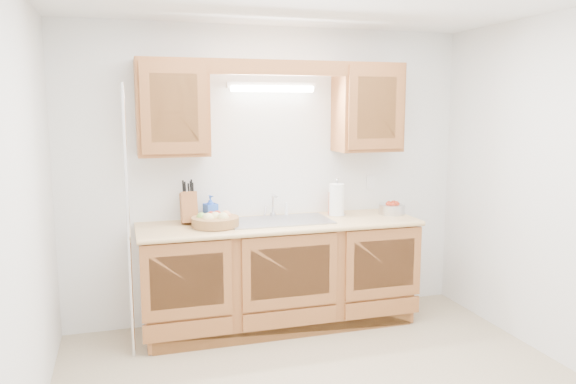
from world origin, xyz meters
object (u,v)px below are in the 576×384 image
object	(u,v)px
paper_towel	(337,200)
apple_bowl	(392,208)
fruit_basket	(215,220)
knife_block	(189,207)

from	to	relation	value
paper_towel	apple_bowl	xyz separation A→B (m)	(0.49, -0.07, -0.09)
fruit_basket	knife_block	xyz separation A→B (m)	(-0.18, 0.20, 0.08)
knife_block	paper_towel	world-z (taller)	knife_block
knife_block	paper_towel	distance (m)	1.26
fruit_basket	paper_towel	xyz separation A→B (m)	(1.08, 0.14, 0.09)
apple_bowl	knife_block	bearing A→B (deg)	175.85
fruit_basket	knife_block	world-z (taller)	knife_block
paper_towel	apple_bowl	world-z (taller)	paper_towel
fruit_basket	paper_towel	size ratio (longest dim) A/B	1.19
fruit_basket	paper_towel	distance (m)	1.09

